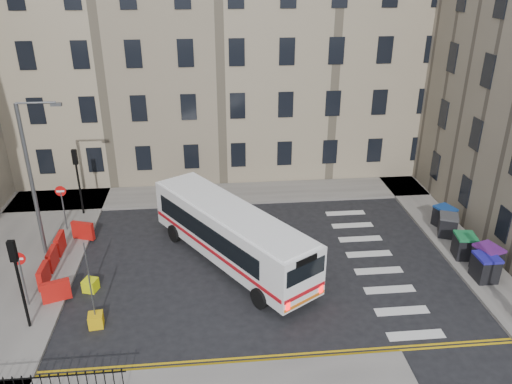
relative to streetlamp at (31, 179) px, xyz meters
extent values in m
plane|color=black|center=(13.00, -2.00, -4.34)|extent=(120.00, 120.00, 0.00)
cube|color=slate|center=(7.00, 6.60, -4.26)|extent=(36.00, 3.20, 0.15)
cube|color=slate|center=(22.00, 2.00, -4.26)|extent=(2.40, 26.00, 0.15)
cube|color=slate|center=(-1.00, -1.00, -4.26)|extent=(6.00, 22.00, 0.15)
cube|color=tan|center=(6.00, 13.50, 3.66)|extent=(38.00, 10.50, 16.00)
cylinder|color=black|center=(1.00, 4.50, -2.59)|extent=(0.12, 0.12, 3.20)
cube|color=black|center=(1.00, 4.50, -0.54)|extent=(0.28, 0.22, 0.90)
cylinder|color=black|center=(1.00, -6.00, -2.59)|extent=(0.12, 0.12, 3.20)
cube|color=black|center=(1.00, -6.00, -0.54)|extent=(0.28, 0.22, 0.90)
cylinder|color=#595B5E|center=(0.00, 0.00, -0.19)|extent=(0.20, 0.20, 8.00)
cube|color=#595B5E|center=(0.00, 0.00, 3.88)|extent=(0.50, 0.22, 0.14)
cylinder|color=#595B5E|center=(0.50, 2.50, -2.99)|extent=(0.08, 0.08, 2.40)
cube|color=red|center=(0.50, 2.50, -1.49)|extent=(0.60, 0.04, 0.60)
cylinder|color=#595B5E|center=(0.50, -4.50, -2.99)|extent=(0.08, 0.08, 2.40)
cube|color=red|center=(0.50, -4.50, -1.49)|extent=(0.60, 0.04, 0.60)
cube|color=red|center=(0.80, -3.00, -3.69)|extent=(0.25, 1.25, 1.00)
cube|color=red|center=(0.80, -1.50, -3.69)|extent=(0.25, 1.25, 1.00)
cube|color=red|center=(0.80, 0.00, -3.69)|extent=(0.25, 1.25, 1.00)
cube|color=red|center=(1.70, 1.30, -3.69)|extent=(1.26, 0.66, 1.00)
cube|color=red|center=(1.70, -4.30, -3.69)|extent=(1.26, 0.66, 1.00)
cube|color=black|center=(1.75, -10.20, -3.07)|extent=(7.80, 0.04, 0.04)
cube|color=white|center=(9.70, -1.62, -2.61)|extent=(7.94, 10.45, 2.46)
cube|color=black|center=(8.39, -1.88, -2.42)|extent=(4.75, 7.32, 0.99)
cube|color=black|center=(10.48, -0.54, -2.42)|extent=(4.75, 7.32, 0.99)
cube|color=black|center=(6.76, 2.94, -2.37)|extent=(1.85, 1.22, 1.08)
cube|color=black|center=(12.65, -6.19, -2.12)|extent=(1.85, 1.22, 0.79)
cube|color=red|center=(8.66, -2.30, -3.20)|extent=(5.80, 8.97, 0.18)
cube|color=red|center=(10.75, -0.95, -3.20)|extent=(5.80, 8.97, 0.18)
cube|color=#FF0C0C|center=(11.82, -6.73, -3.45)|extent=(0.21, 0.16, 0.39)
cube|color=#FF0C0C|center=(13.48, -5.66, -3.45)|extent=(0.21, 0.16, 0.39)
cylinder|color=black|center=(6.69, 0.78, -3.84)|extent=(0.77, 0.98, 0.99)
cylinder|color=black|center=(8.76, 2.11, -3.84)|extent=(0.77, 0.98, 0.99)
cylinder|color=black|center=(10.75, -5.52, -3.84)|extent=(0.77, 0.98, 0.99)
cylinder|color=black|center=(12.82, -4.19, -3.84)|extent=(0.77, 0.98, 0.99)
cube|color=black|center=(21.71, -4.58, -3.60)|extent=(0.97, 1.12, 1.17)
cube|color=#201C9C|center=(21.71, -4.58, -2.96)|extent=(1.02, 1.17, 0.12)
cube|color=black|center=(22.16, -3.90, -3.58)|extent=(1.29, 1.40, 1.21)
cube|color=#5C1F76|center=(22.16, -3.90, -2.92)|extent=(1.36, 1.46, 0.13)
cube|color=black|center=(21.68, -2.53, -3.62)|extent=(1.10, 1.22, 1.14)
cube|color=#1A753E|center=(21.68, -2.53, -2.99)|extent=(1.15, 1.28, 0.12)
cube|color=black|center=(21.84, -0.29, -3.63)|extent=(1.26, 1.34, 1.11)
cube|color=#3C3D3F|center=(21.84, -0.29, -3.02)|extent=(1.32, 1.40, 0.12)
cube|color=black|center=(22.12, 0.77, -3.65)|extent=(1.19, 1.28, 1.08)
cube|color=navy|center=(22.12, 0.77, -3.05)|extent=(1.25, 1.34, 0.11)
cube|color=#DAE80C|center=(3.00, -3.48, -4.04)|extent=(0.76, 0.76, 0.60)
cube|color=gold|center=(3.74, -6.09, -4.04)|extent=(0.67, 0.67, 0.60)
camera|label=1|loc=(8.81, -23.56, 9.63)|focal=35.00mm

